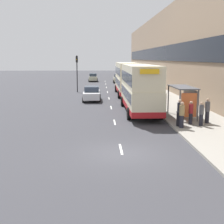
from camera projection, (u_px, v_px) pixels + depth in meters
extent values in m
plane|color=#38383D|center=(122.00, 153.00, 16.23)|extent=(220.00, 220.00, 0.00)
cube|color=gray|center=(143.00, 86.00, 54.37)|extent=(5.00, 93.00, 0.14)
cube|color=#9E846B|center=(167.00, 50.00, 53.47)|extent=(3.00, 93.00, 12.54)
cube|color=black|center=(158.00, 54.00, 53.52)|extent=(0.12, 89.28, 2.26)
cube|color=silver|center=(121.00, 149.00, 16.96)|extent=(0.12, 2.00, 0.01)
cube|color=silver|center=(115.00, 122.00, 24.11)|extent=(0.12, 2.00, 0.01)
cube|color=silver|center=(111.00, 108.00, 31.25)|extent=(0.12, 2.00, 0.01)
cube|color=silver|center=(109.00, 98.00, 38.40)|extent=(0.12, 2.00, 0.01)
cube|color=silver|center=(108.00, 92.00, 45.54)|extent=(0.12, 2.00, 0.01)
cube|color=silver|center=(106.00, 87.00, 52.69)|extent=(0.12, 2.00, 0.01)
cube|color=silver|center=(106.00, 84.00, 59.83)|extent=(0.12, 2.00, 0.01)
cube|color=silver|center=(105.00, 81.00, 66.97)|extent=(0.12, 2.00, 0.01)
cube|color=#4C4C51|center=(183.00, 87.00, 25.30)|extent=(1.60, 4.20, 0.08)
cylinder|color=#4C4C51|center=(180.00, 106.00, 23.51)|extent=(0.10, 0.10, 2.40)
cylinder|color=#4C4C51|center=(168.00, 99.00, 27.45)|extent=(0.10, 0.10, 2.40)
cylinder|color=#4C4C51|center=(198.00, 106.00, 23.57)|extent=(0.10, 0.10, 2.40)
cylinder|color=#4C4C51|center=(184.00, 99.00, 27.51)|extent=(0.10, 0.10, 2.40)
cube|color=#99A8B2|center=(190.00, 101.00, 25.52)|extent=(0.04, 3.68, 1.92)
cube|color=#D86633|center=(189.00, 105.00, 23.59)|extent=(1.19, 0.10, 1.82)
cube|color=maroon|center=(185.00, 111.00, 25.65)|extent=(0.36, 2.80, 0.08)
cube|color=beige|center=(139.00, 97.00, 28.31)|extent=(2.55, 11.09, 1.85)
cube|color=beige|center=(140.00, 76.00, 27.98)|extent=(2.50, 10.76, 1.95)
cube|color=#B2191E|center=(139.00, 104.00, 28.43)|extent=(2.58, 11.15, 0.45)
cube|color=#2D3847|center=(140.00, 93.00, 28.24)|extent=(2.58, 10.43, 0.81)
cube|color=#2D3847|center=(140.00, 77.00, 28.00)|extent=(2.55, 10.43, 0.94)
cube|color=yellow|center=(150.00, 71.00, 22.44)|extent=(1.40, 0.08, 0.36)
cylinder|color=black|center=(122.00, 101.00, 32.13)|extent=(0.30, 1.00, 1.00)
cylinder|color=black|center=(147.00, 101.00, 32.23)|extent=(0.30, 1.00, 1.00)
cylinder|color=black|center=(129.00, 114.00, 25.03)|extent=(0.30, 1.00, 1.00)
cylinder|color=black|center=(160.00, 113.00, 25.13)|extent=(0.30, 1.00, 1.00)
cube|color=beige|center=(127.00, 84.00, 41.66)|extent=(2.55, 11.25, 1.85)
cube|color=beige|center=(127.00, 70.00, 41.33)|extent=(2.50, 10.91, 1.95)
cube|color=#B2191E|center=(127.00, 90.00, 41.78)|extent=(2.58, 11.30, 0.45)
cube|color=#2D3847|center=(127.00, 82.00, 41.60)|extent=(2.58, 10.57, 0.81)
cube|color=#2D3847|center=(127.00, 71.00, 41.35)|extent=(2.55, 10.57, 0.94)
cube|color=yellow|center=(131.00, 67.00, 35.71)|extent=(1.40, 0.08, 0.36)
cylinder|color=black|center=(116.00, 89.00, 45.53)|extent=(0.30, 1.00, 1.00)
cylinder|color=black|center=(133.00, 89.00, 45.63)|extent=(0.30, 1.00, 1.00)
cylinder|color=black|center=(119.00, 94.00, 38.34)|extent=(0.30, 1.00, 1.00)
cylinder|color=black|center=(140.00, 94.00, 38.43)|extent=(0.30, 1.00, 1.00)
cube|color=silver|center=(92.00, 95.00, 36.22)|extent=(1.86, 4.56, 0.75)
cube|color=#2D3847|center=(92.00, 89.00, 36.33)|extent=(1.64, 2.19, 0.61)
cylinder|color=black|center=(100.00, 100.00, 34.93)|extent=(0.20, 0.60, 0.60)
cylinder|color=black|center=(83.00, 100.00, 34.85)|extent=(0.20, 0.60, 0.60)
cylinder|color=black|center=(100.00, 97.00, 37.71)|extent=(0.20, 0.60, 0.60)
cylinder|color=black|center=(84.00, 97.00, 37.64)|extent=(0.20, 0.60, 0.60)
cube|color=#B7B799|center=(93.00, 78.00, 66.22)|extent=(1.71, 4.23, 0.77)
cube|color=#2D3847|center=(93.00, 75.00, 66.31)|extent=(1.50, 2.03, 0.63)
cylinder|color=black|center=(97.00, 80.00, 65.03)|extent=(0.20, 0.60, 0.60)
cylinder|color=black|center=(89.00, 80.00, 64.96)|extent=(0.20, 0.60, 0.60)
cylinder|color=black|center=(97.00, 80.00, 67.61)|extent=(0.20, 0.60, 0.60)
cylinder|color=black|center=(89.00, 80.00, 67.54)|extent=(0.20, 0.60, 0.60)
cube|color=#B7B799|center=(118.00, 79.00, 62.31)|extent=(1.80, 4.04, 0.81)
cube|color=#2D3847|center=(118.00, 76.00, 61.99)|extent=(1.58, 1.94, 0.66)
cylinder|color=black|center=(113.00, 81.00, 63.58)|extent=(0.20, 0.60, 0.60)
cylinder|color=black|center=(122.00, 81.00, 63.65)|extent=(0.20, 0.60, 0.60)
cylinder|color=black|center=(114.00, 82.00, 61.11)|extent=(0.20, 0.60, 0.60)
cylinder|color=black|center=(123.00, 82.00, 61.18)|extent=(0.20, 0.60, 0.60)
cylinder|color=#23232D|center=(182.00, 122.00, 21.53)|extent=(0.30, 0.30, 0.86)
cylinder|color=#997F51|center=(182.00, 110.00, 21.39)|extent=(0.36, 0.36, 0.72)
sphere|color=tan|center=(182.00, 103.00, 21.31)|extent=(0.23, 0.23, 0.23)
cylinder|color=#23232D|center=(191.00, 119.00, 22.69)|extent=(0.28, 0.28, 0.81)
cylinder|color=maroon|center=(191.00, 109.00, 22.56)|extent=(0.34, 0.34, 0.67)
sphere|color=tan|center=(191.00, 103.00, 22.49)|extent=(0.22, 0.22, 0.22)
cylinder|color=#23232D|center=(201.00, 120.00, 22.22)|extent=(0.28, 0.28, 0.82)
cylinder|color=#4C4C51|center=(202.00, 110.00, 22.09)|extent=(0.34, 0.34, 0.68)
sphere|color=tan|center=(202.00, 103.00, 22.01)|extent=(0.22, 0.22, 0.22)
cylinder|color=#23232D|center=(207.00, 117.00, 23.06)|extent=(0.30, 0.30, 0.87)
cylinder|color=#4C4C51|center=(208.00, 107.00, 22.93)|extent=(0.36, 0.36, 0.73)
sphere|color=tan|center=(208.00, 100.00, 22.85)|extent=(0.24, 0.24, 0.24)
cylinder|color=#23232D|center=(179.00, 119.00, 22.57)|extent=(0.30, 0.30, 0.87)
cylinder|color=#26262D|center=(180.00, 108.00, 22.44)|extent=(0.36, 0.36, 0.73)
sphere|color=tan|center=(180.00, 101.00, 22.35)|extent=(0.24, 0.24, 0.24)
cylinder|color=black|center=(180.00, 119.00, 22.07)|extent=(0.52, 0.52, 0.95)
cylinder|color=#2D2D33|center=(180.00, 112.00, 21.98)|extent=(0.55, 0.55, 0.10)
cylinder|color=black|center=(77.00, 74.00, 45.08)|extent=(0.14, 0.14, 5.28)
cube|color=black|center=(77.00, 59.00, 44.68)|extent=(0.30, 0.24, 0.90)
sphere|color=#2D2D2D|center=(77.00, 57.00, 44.51)|extent=(0.16, 0.16, 0.16)
sphere|color=#F2A519|center=(77.00, 59.00, 44.56)|extent=(0.16, 0.16, 0.16)
sphere|color=#2D2D2D|center=(77.00, 61.00, 44.61)|extent=(0.16, 0.16, 0.16)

